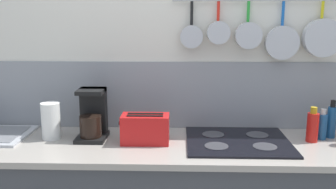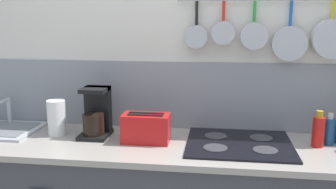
% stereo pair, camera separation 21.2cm
% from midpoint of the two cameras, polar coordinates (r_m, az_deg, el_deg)
% --- Properties ---
extents(wall_back, '(7.20, 0.16, 2.60)m').
position_cam_midpoint_polar(wall_back, '(2.44, 6.03, 3.77)').
color(wall_back, silver).
rests_on(wall_back, ground_plane).
extents(countertop, '(3.05, 0.63, 0.03)m').
position_cam_midpoint_polar(countertop, '(2.20, 5.40, -8.05)').
color(countertop, '#A59E93').
rests_on(countertop, cabinet_base).
extents(paper_towel_roll, '(0.11, 0.11, 0.22)m').
position_cam_midpoint_polar(paper_towel_roll, '(2.39, -14.21, -3.48)').
color(paper_towel_roll, white).
rests_on(paper_towel_roll, countertop).
extents(coffee_maker, '(0.17, 0.22, 0.30)m').
position_cam_midpoint_polar(coffee_maker, '(2.33, -8.35, -3.20)').
color(coffee_maker, black).
rests_on(coffee_maker, countertop).
extents(toaster, '(0.29, 0.15, 0.17)m').
position_cam_midpoint_polar(toaster, '(2.19, -0.64, -5.19)').
color(toaster, red).
rests_on(toaster, countertop).
extents(cooktop, '(0.60, 0.53, 0.01)m').
position_cam_midpoint_polar(cooktop, '(2.23, 13.50, -7.34)').
color(cooktop, black).
rests_on(cooktop, countertop).
extents(bottle_cooking_wine, '(0.07, 0.07, 0.21)m').
position_cam_midpoint_polar(bottle_cooking_wine, '(2.32, 24.40, -5.12)').
color(bottle_cooking_wine, red).
rests_on(bottle_cooking_wine, countertop).
extents(bottle_hot_sauce, '(0.06, 0.06, 0.19)m').
position_cam_midpoint_polar(bottle_hot_sauce, '(2.39, 25.77, -5.03)').
color(bottle_hot_sauce, navy).
rests_on(bottle_hot_sauce, countertop).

